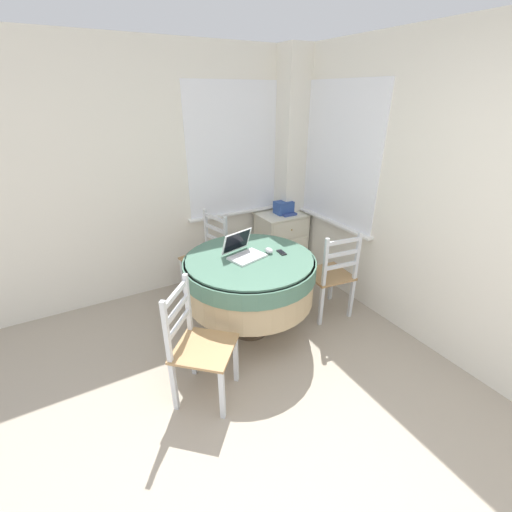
{
  "coord_description": "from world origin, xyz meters",
  "views": [
    {
      "loc": [
        -0.53,
        -0.59,
        2.08
      ],
      "look_at": [
        0.89,
        1.93,
        0.69
      ],
      "focal_mm": 24.0,
      "sensor_mm": 36.0,
      "label": 1
    }
  ],
  "objects_px": {
    "dining_chair_near_back_window": "(207,257)",
    "storage_box": "(284,207)",
    "round_dining_table": "(250,276)",
    "cell_phone": "(281,252)",
    "corner_cabinet": "(281,241)",
    "computer_mouse": "(269,250)",
    "dining_chair_camera_near": "(198,346)",
    "laptop": "(243,251)",
    "dining_chair_near_right_window": "(331,276)",
    "book_on_cabinet": "(287,213)"
  },
  "relations": [
    {
      "from": "dining_chair_near_back_window",
      "to": "storage_box",
      "type": "bearing_deg",
      "value": 5.86
    },
    {
      "from": "round_dining_table",
      "to": "cell_phone",
      "type": "relative_size",
      "value": 9.96
    },
    {
      "from": "corner_cabinet",
      "to": "computer_mouse",
      "type": "bearing_deg",
      "value": -128.85
    },
    {
      "from": "dining_chair_camera_near",
      "to": "corner_cabinet",
      "type": "bearing_deg",
      "value": 41.21
    },
    {
      "from": "dining_chair_near_back_window",
      "to": "corner_cabinet",
      "type": "xyz_separation_m",
      "value": [
        1.04,
        0.11,
        -0.07
      ]
    },
    {
      "from": "round_dining_table",
      "to": "dining_chair_camera_near",
      "type": "bearing_deg",
      "value": -144.13
    },
    {
      "from": "computer_mouse",
      "to": "cell_phone",
      "type": "bearing_deg",
      "value": -29.28
    },
    {
      "from": "laptop",
      "to": "dining_chair_camera_near",
      "type": "bearing_deg",
      "value": -140.01
    },
    {
      "from": "round_dining_table",
      "to": "corner_cabinet",
      "type": "height_order",
      "value": "round_dining_table"
    },
    {
      "from": "cell_phone",
      "to": "computer_mouse",
      "type": "bearing_deg",
      "value": 150.72
    },
    {
      "from": "round_dining_table",
      "to": "storage_box",
      "type": "height_order",
      "value": "storage_box"
    },
    {
      "from": "dining_chair_near_right_window",
      "to": "storage_box",
      "type": "distance_m",
      "value": 1.18
    },
    {
      "from": "dining_chair_near_right_window",
      "to": "dining_chair_camera_near",
      "type": "bearing_deg",
      "value": -167.35
    },
    {
      "from": "dining_chair_near_back_window",
      "to": "dining_chair_camera_near",
      "type": "distance_m",
      "value": 1.48
    },
    {
      "from": "dining_chair_near_right_window",
      "to": "storage_box",
      "type": "height_order",
      "value": "dining_chair_near_right_window"
    },
    {
      "from": "laptop",
      "to": "storage_box",
      "type": "distance_m",
      "value": 1.36
    },
    {
      "from": "dining_chair_near_back_window",
      "to": "dining_chair_camera_near",
      "type": "height_order",
      "value": "same"
    },
    {
      "from": "dining_chair_near_right_window",
      "to": "book_on_cabinet",
      "type": "distance_m",
      "value": 1.13
    },
    {
      "from": "computer_mouse",
      "to": "dining_chair_camera_near",
      "type": "relative_size",
      "value": 0.1
    },
    {
      "from": "laptop",
      "to": "book_on_cabinet",
      "type": "height_order",
      "value": "laptop"
    },
    {
      "from": "laptop",
      "to": "corner_cabinet",
      "type": "bearing_deg",
      "value": 41.99
    },
    {
      "from": "cell_phone",
      "to": "dining_chair_near_back_window",
      "type": "relative_size",
      "value": 0.13
    },
    {
      "from": "dining_chair_near_back_window",
      "to": "storage_box",
      "type": "height_order",
      "value": "dining_chair_near_back_window"
    },
    {
      "from": "laptop",
      "to": "dining_chair_near_back_window",
      "type": "xyz_separation_m",
      "value": [
        -0.04,
        0.79,
        -0.37
      ]
    },
    {
      "from": "computer_mouse",
      "to": "cell_phone",
      "type": "relative_size",
      "value": 0.79
    },
    {
      "from": "computer_mouse",
      "to": "book_on_cabinet",
      "type": "relative_size",
      "value": 0.46
    },
    {
      "from": "laptop",
      "to": "computer_mouse",
      "type": "xyz_separation_m",
      "value": [
        0.23,
        -0.05,
        -0.02
      ]
    },
    {
      "from": "dining_chair_near_back_window",
      "to": "dining_chair_camera_near",
      "type": "bearing_deg",
      "value": -114.62
    },
    {
      "from": "book_on_cabinet",
      "to": "corner_cabinet",
      "type": "bearing_deg",
      "value": 137.78
    },
    {
      "from": "dining_chair_near_right_window",
      "to": "dining_chair_near_back_window",
      "type": "bearing_deg",
      "value": 132.01
    },
    {
      "from": "cell_phone",
      "to": "storage_box",
      "type": "xyz_separation_m",
      "value": [
        0.69,
        1.01,
        0.04
      ]
    },
    {
      "from": "corner_cabinet",
      "to": "dining_chair_camera_near",
      "type": "bearing_deg",
      "value": -138.79
    },
    {
      "from": "computer_mouse",
      "to": "book_on_cabinet",
      "type": "bearing_deg",
      "value": 48.43
    },
    {
      "from": "round_dining_table",
      "to": "computer_mouse",
      "type": "relative_size",
      "value": 12.61
    },
    {
      "from": "laptop",
      "to": "dining_chair_near_back_window",
      "type": "bearing_deg",
      "value": 93.1
    },
    {
      "from": "laptop",
      "to": "computer_mouse",
      "type": "height_order",
      "value": "laptop"
    },
    {
      "from": "dining_chair_near_back_window",
      "to": "book_on_cabinet",
      "type": "distance_m",
      "value": 1.13
    },
    {
      "from": "cell_phone",
      "to": "book_on_cabinet",
      "type": "relative_size",
      "value": 0.58
    },
    {
      "from": "dining_chair_camera_near",
      "to": "corner_cabinet",
      "type": "distance_m",
      "value": 2.2
    },
    {
      "from": "storage_box",
      "to": "laptop",
      "type": "bearing_deg",
      "value": -138.63
    },
    {
      "from": "dining_chair_camera_near",
      "to": "corner_cabinet",
      "type": "height_order",
      "value": "dining_chair_camera_near"
    },
    {
      "from": "dining_chair_near_right_window",
      "to": "dining_chair_camera_near",
      "type": "xyz_separation_m",
      "value": [
        -1.52,
        -0.34,
        0.0
      ]
    },
    {
      "from": "computer_mouse",
      "to": "book_on_cabinet",
      "type": "height_order",
      "value": "computer_mouse"
    },
    {
      "from": "dining_chair_near_right_window",
      "to": "corner_cabinet",
      "type": "bearing_deg",
      "value": 82.98
    },
    {
      "from": "computer_mouse",
      "to": "dining_chair_near_back_window",
      "type": "xyz_separation_m",
      "value": [
        -0.27,
        0.84,
        -0.35
      ]
    },
    {
      "from": "laptop",
      "to": "computer_mouse",
      "type": "relative_size",
      "value": 3.92
    },
    {
      "from": "round_dining_table",
      "to": "storage_box",
      "type": "bearing_deg",
      "value": 43.9
    },
    {
      "from": "cell_phone",
      "to": "corner_cabinet",
      "type": "distance_m",
      "value": 1.27
    },
    {
      "from": "book_on_cabinet",
      "to": "laptop",
      "type": "bearing_deg",
      "value": -140.46
    },
    {
      "from": "computer_mouse",
      "to": "dining_chair_camera_near",
      "type": "bearing_deg",
      "value": -150.73
    }
  ]
}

